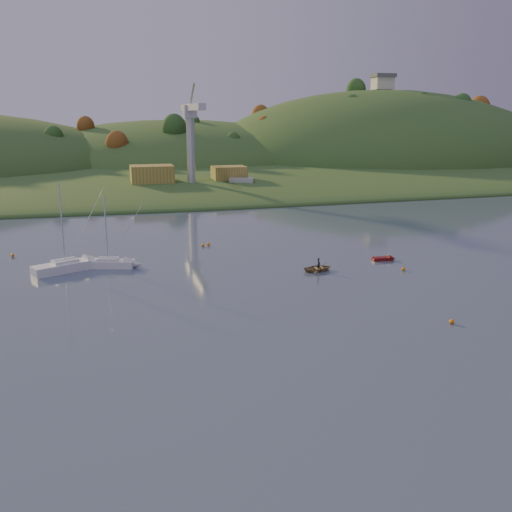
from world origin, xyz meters
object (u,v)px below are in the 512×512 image
object	(u,v)px
sailboat_near	(65,266)
red_tender	(387,259)
canoe	(319,268)
sailboat_far	(108,263)

from	to	relation	value
sailboat_near	red_tender	xyz separation A→B (m)	(44.10, -6.07, -0.52)
canoe	sailboat_far	bearing A→B (deg)	62.70
red_tender	canoe	bearing A→B (deg)	-161.90
canoe	red_tender	bearing A→B (deg)	-84.44
sailboat_far	red_tender	size ratio (longest dim) A/B	2.82
sailboat_far	red_tender	world-z (taller)	sailboat_far
red_tender	sailboat_far	bearing A→B (deg)	174.74
sailboat_far	sailboat_near	bearing A→B (deg)	-157.10
sailboat_near	canoe	size ratio (longest dim) A/B	3.07
canoe	red_tender	size ratio (longest dim) A/B	1.11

